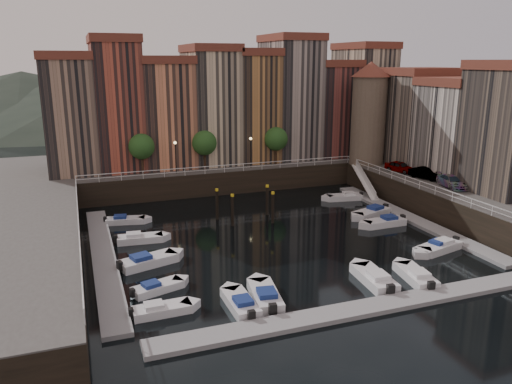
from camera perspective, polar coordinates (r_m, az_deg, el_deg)
name	(u,v)px	position (r m, az deg, el deg)	size (l,w,h in m)	color
ground	(270,234)	(50.39, 1.65, -4.83)	(200.00, 200.00, 0.00)	black
quay_far	(205,168)	(73.88, -5.81, 2.69)	(80.00, 20.00, 3.00)	black
quay_right	(503,199)	(63.94, 26.40, -0.73)	(20.00, 36.00, 3.00)	black
dock_left	(104,257)	(46.24, -17.03, -7.13)	(2.00, 28.00, 0.35)	gray
dock_right	(411,218)	(57.26, 17.30, -2.89)	(2.00, 28.00, 0.35)	gray
dock_near	(360,309)	(36.39, 11.83, -12.97)	(30.00, 2.00, 0.35)	gray
mountains	(140,91)	(155.53, -13.12, 11.14)	(145.00, 100.00, 18.00)	#2D382D
far_terrace	(231,104)	(70.98, -2.87, 9.97)	(48.70, 10.30, 17.50)	#94745E
right_terrace	(464,124)	(65.50, 22.66, 7.23)	(9.30, 24.30, 14.00)	#7D6D5F
corner_tower	(369,112)	(69.93, 12.76, 8.93)	(5.20, 5.20, 13.80)	#6B5B4C
promenade_trees	(209,143)	(65.19, -5.35, 5.62)	(21.20, 3.20, 5.20)	black
street_lamps	(214,149)	(64.43, -4.82, 4.91)	(10.36, 0.36, 4.18)	black
railings	(254,186)	(53.66, -0.25, 0.64)	(36.08, 34.04, 0.52)	white
gangway	(365,180)	(65.98, 12.32, 1.32)	(2.78, 8.32, 3.73)	white
mooring_pilings	(248,206)	(54.02, -0.97, -1.62)	(6.12, 3.64, 3.78)	black
boat_left_0	(160,310)	(35.86, -10.87, -13.07)	(4.27, 1.66, 0.98)	silver
boat_left_1	(156,288)	(39.07, -11.31, -10.67)	(4.21, 2.58, 0.95)	silver
boat_left_2	(147,261)	(43.80, -12.34, -7.73)	(5.33, 3.24, 1.20)	silver
boat_left_3	(139,239)	(49.44, -13.24, -5.20)	(4.62, 2.06, 1.04)	silver
boat_left_4	(125,220)	(55.37, -14.79, -3.14)	(4.38, 2.29, 0.98)	silver
boat_right_0	(441,247)	(49.08, 20.36, -5.88)	(4.92, 2.77, 1.10)	silver
boat_right_1	(435,248)	(48.68, 19.74, -6.02)	(4.66, 2.90, 1.05)	silver
boat_right_2	(385,222)	(54.54, 14.53, -3.35)	(4.86, 1.87, 1.11)	silver
boat_right_3	(372,212)	(57.52, 13.14, -2.29)	(5.20, 3.26, 1.17)	silver
boat_right_4	(345,197)	(63.45, 10.14, -0.56)	(4.71, 2.36, 1.06)	silver
boat_near_0	(241,303)	(36.00, -1.75, -12.62)	(1.75, 4.68, 1.07)	silver
boat_near_1	(265,296)	(36.94, 1.07, -11.80)	(2.56, 5.21, 1.17)	silver
boat_near_2	(375,279)	(40.68, 13.40, -9.60)	(2.34, 5.31, 1.20)	silver
boat_near_3	(416,276)	(42.07, 17.82, -9.13)	(2.45, 4.95, 1.11)	silver
car_a	(400,168)	(66.23, 16.13, 2.70)	(1.64, 4.08, 1.39)	gray
car_b	(426,174)	(63.36, 18.87, 1.95)	(1.47, 4.20, 1.39)	gray
car_c	(452,182)	(60.18, 21.48, 1.05)	(1.90, 4.66, 1.35)	gray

